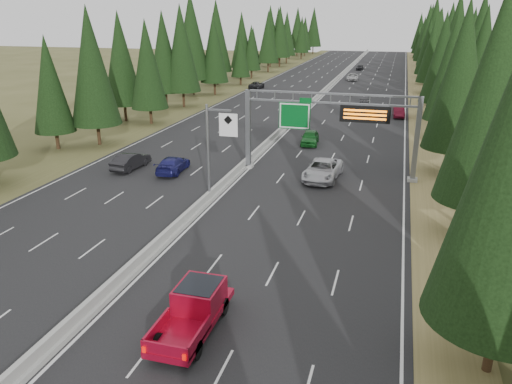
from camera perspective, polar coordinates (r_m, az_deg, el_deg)
road at (r=93.38m, az=7.02°, el=10.50°), size 32.00×260.00×0.08m
shoulder_right at (r=92.35m, az=18.13°, el=9.58°), size 3.60×260.00×0.06m
shoulder_left at (r=97.70m, az=-3.53°, el=11.00°), size 3.60×260.00×0.06m
median_barrier at (r=93.32m, az=7.03°, el=10.73°), size 0.70×260.00×0.85m
sign_gantry at (r=47.25m, az=9.15°, el=7.94°), size 16.75×0.98×7.80m
hov_sign_pole at (r=39.85m, az=-4.76°, el=5.15°), size 2.80×0.50×8.00m
tree_row_right at (r=86.42m, az=21.80°, el=14.75°), size 12.43×244.04×18.93m
tree_row_left at (r=91.66m, az=-7.81°, el=16.08°), size 11.72×243.44×18.82m
silver_minivan at (r=46.98m, az=7.63°, el=2.53°), size 3.34×6.55×1.77m
red_pickup at (r=25.24m, az=-6.87°, el=-12.72°), size 2.22×6.21×2.03m
car_ahead_green at (r=59.73m, az=6.18°, el=6.22°), size 2.36×4.98×1.64m
car_ahead_dkred at (r=78.69m, az=16.00°, el=8.79°), size 1.94×4.75×1.53m
car_ahead_dkgrey at (r=82.82m, az=12.28°, el=9.59°), size 2.27×5.17×1.48m
car_ahead_white at (r=121.60m, az=10.98°, el=12.78°), size 2.82×5.60×1.52m
car_ahead_far at (r=145.08m, az=11.80°, el=13.78°), size 1.80×4.35×1.47m
car_onc_near at (r=51.25m, az=-14.13°, el=3.47°), size 2.08×5.06×1.63m
car_onc_blue at (r=49.36m, az=-9.48°, el=3.13°), size 2.58×5.45×1.54m
car_onc_white at (r=79.28m, az=4.23°, el=9.57°), size 1.87×4.54×1.54m
car_onc_far at (r=105.71m, az=0.06°, el=12.13°), size 2.70×5.45×1.49m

